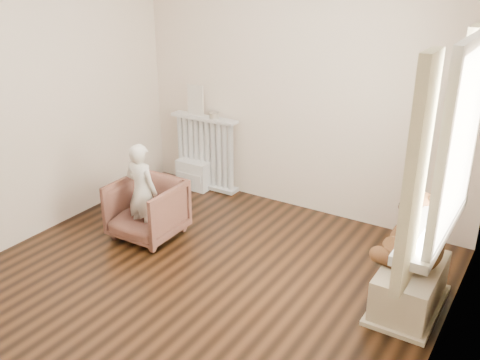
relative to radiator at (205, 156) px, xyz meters
The scene contains 17 objects.
floor 2.03m from the radiator, 57.39° to the right, with size 3.60×3.60×0.01m, color black.
back_wall 1.41m from the radiator, ahead, with size 3.60×0.02×2.60m, color #F3EDCE.
left_wall 2.04m from the radiator, 113.34° to the right, with size 0.02×3.60×2.60m, color #F3EDCE.
right_wall 3.45m from the radiator, 30.30° to the right, with size 0.02×3.60×2.60m, color #F3EDCE.
window 3.33m from the radiator, 25.96° to the right, with size 0.03×0.90×1.10m, color white.
window_sill 3.11m from the radiator, 26.69° to the right, with size 0.22×1.10×0.06m, color silver.
curtain_left 3.50m from the radiator, 35.59° to the right, with size 0.06×0.26×1.30m, color beige.
curtain_right 3.01m from the radiator, 16.55° to the right, with size 0.06×0.26×1.30m, color beige.
radiator is the anchor object (origin of this frame).
paper_doll 0.63m from the radiator, behind, with size 0.20×0.02×0.33m, color beige.
tin_a 0.50m from the radiator, ahead, with size 0.10×0.10×0.06m, color #A59E8C.
toy_vanity 0.16m from the radiator, 164.77° to the right, with size 0.38×0.27×0.60m, color silver.
armchair 1.24m from the radiator, 80.60° to the right, with size 0.59×0.60×0.55m, color brown.
child 1.29m from the radiator, 80.96° to the right, with size 0.33×0.22×0.91m, color silver.
toy_bench 2.80m from the radiator, 21.87° to the right, with size 0.40×0.75×0.35m, color beige.
teddy_bear 2.83m from the radiator, 22.36° to the right, with size 0.50×0.38×0.61m, color #3B2110, non-canonical shape.
plush_cat 2.97m from the radiator, 19.71° to the right, with size 0.17×0.27×0.23m, color slate, non-canonical shape.
Camera 1 is at (2.22, -2.87, 2.43)m, focal length 40.00 mm.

